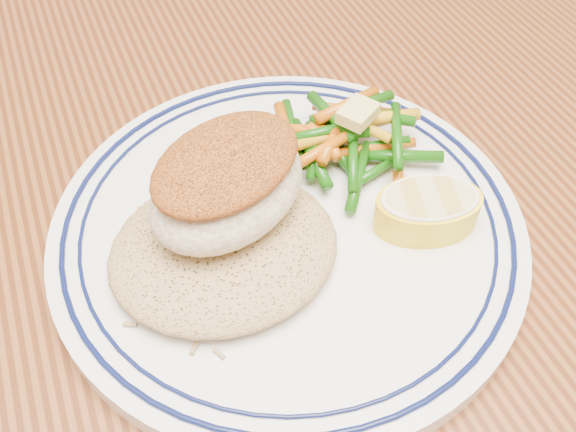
# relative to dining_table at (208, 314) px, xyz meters

# --- Properties ---
(dining_table) EXTENTS (1.50, 0.90, 0.75)m
(dining_table) POSITION_rel_dining_table_xyz_m (0.00, 0.00, 0.00)
(dining_table) COLOR #4E240F
(dining_table) RESTS_ON ground
(plate) EXTENTS (0.27, 0.27, 0.02)m
(plate) POSITION_rel_dining_table_xyz_m (0.05, -0.03, 0.11)
(plate) COLOR white
(plate) RESTS_ON dining_table
(rice_pilaf) EXTENTS (0.12, 0.11, 0.02)m
(rice_pilaf) POSITION_rel_dining_table_xyz_m (0.01, -0.04, 0.12)
(rice_pilaf) COLOR #9F7F4F
(rice_pilaf) RESTS_ON plate
(fish_fillet) EXTENTS (0.11, 0.10, 0.05)m
(fish_fillet) POSITION_rel_dining_table_xyz_m (0.02, -0.03, 0.15)
(fish_fillet) COLOR beige
(fish_fillet) RESTS_ON rice_pilaf
(vegetable_pile) EXTENTS (0.10, 0.10, 0.03)m
(vegetable_pile) POSITION_rel_dining_table_xyz_m (0.10, 0.01, 0.13)
(vegetable_pile) COLOR #124C09
(vegetable_pile) RESTS_ON plate
(butter_pat) EXTENTS (0.03, 0.03, 0.01)m
(butter_pat) POSITION_rel_dining_table_xyz_m (0.11, 0.01, 0.14)
(butter_pat) COLOR #DCCD6B
(butter_pat) RESTS_ON vegetable_pile
(lemon_wedge) EXTENTS (0.07, 0.07, 0.02)m
(lemon_wedge) POSITION_rel_dining_table_xyz_m (0.12, -0.06, 0.12)
(lemon_wedge) COLOR yellow
(lemon_wedge) RESTS_ON plate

